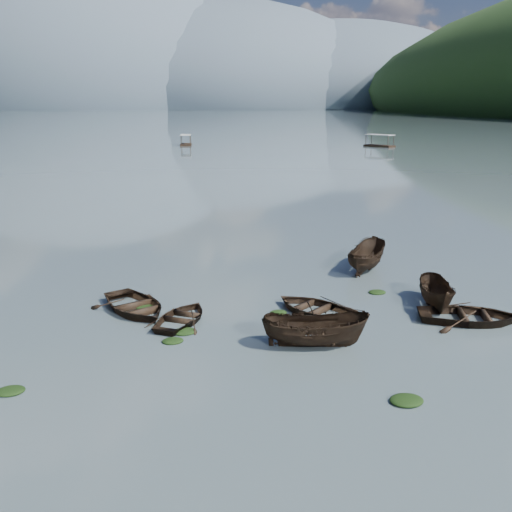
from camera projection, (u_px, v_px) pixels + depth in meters
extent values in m
plane|color=#4B5A5E|center=(331.00, 401.00, 19.64)|extent=(2400.00, 2400.00, 0.00)
ellipsoid|color=#475666|center=(90.00, 108.00, 855.45)|extent=(520.00, 520.00, 340.00)
ellipsoid|color=#475666|center=(222.00, 108.00, 896.89)|extent=(520.00, 520.00, 260.00)
ellipsoid|color=#475666|center=(330.00, 108.00, 934.18)|extent=(520.00, 520.00, 220.00)
imported|color=black|center=(182.00, 321.00, 26.75)|extent=(4.32, 4.68, 0.79)
imported|color=black|center=(315.00, 346.00, 24.04)|extent=(4.78, 2.73, 1.74)
imported|color=black|center=(315.00, 312.00, 27.87)|extent=(5.07, 5.38, 0.91)
imported|color=black|center=(470.00, 322.00, 26.70)|extent=(5.60, 4.79, 0.98)
imported|color=black|center=(436.00, 306.00, 28.81)|extent=(2.77, 4.33, 1.57)
imported|color=black|center=(135.00, 311.00, 28.05)|extent=(5.05, 5.76, 0.99)
imported|color=black|center=(365.00, 269.00, 35.05)|extent=(4.35, 4.84, 1.84)
ellipsoid|color=black|center=(11.00, 392.00, 20.23)|extent=(1.01, 0.83, 0.22)
ellipsoid|color=black|center=(173.00, 342.00, 24.47)|extent=(0.93, 0.75, 0.20)
ellipsoid|color=black|center=(406.00, 402.00, 19.56)|extent=(1.19, 0.95, 0.26)
ellipsoid|color=black|center=(278.00, 313.00, 27.77)|extent=(0.84, 0.71, 0.19)
ellipsoid|color=black|center=(145.00, 308.00, 28.47)|extent=(0.92, 0.75, 0.20)
ellipsoid|color=black|center=(184.00, 333.00, 25.45)|extent=(1.07, 0.89, 0.22)
ellipsoid|color=black|center=(377.00, 293.00, 30.70)|extent=(0.95, 0.76, 0.21)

